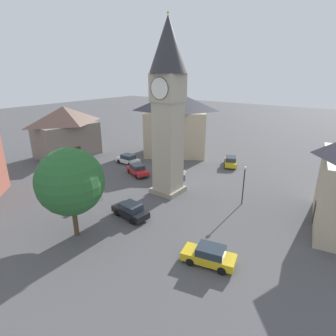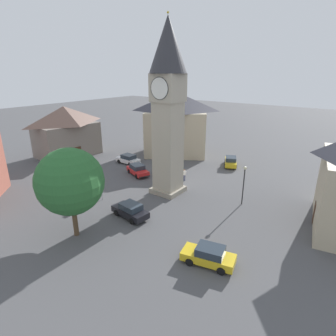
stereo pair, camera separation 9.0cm
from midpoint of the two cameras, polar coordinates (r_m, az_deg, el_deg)
name	(u,v)px [view 1 (the left image)]	position (r m, az deg, el deg)	size (l,w,h in m)	color
ground_plane	(168,192)	(34.44, -0.08, -4.92)	(200.00, 200.00, 0.00)	#4C4C4F
clock_tower	(168,96)	(31.48, -0.09, 14.68)	(4.10, 4.10, 19.87)	gray
car_blue_kerb	(209,255)	(22.55, 8.37, -17.40)	(4.39, 2.53, 1.53)	gold
car_silver_kerb	(230,161)	(44.47, 12.70, 1.36)	(3.27, 4.45, 1.53)	gold
car_red_corner	(130,210)	(28.74, -7.85, -8.65)	(4.29, 2.14, 1.53)	black
car_white_side	(128,159)	(44.92, -8.35, 1.82)	(4.19, 1.93, 1.53)	white
car_black_far	(138,170)	(39.90, -6.37, -0.37)	(4.46, 3.10, 1.53)	red
pedestrian	(184,174)	(37.49, 3.28, -1.20)	(0.42, 0.42, 1.69)	#2D3351
tree	(70,182)	(25.03, -19.60, -2.69)	(5.83, 5.83, 8.19)	brown
building_terrace_right	(66,131)	(51.38, -20.40, 7.21)	(7.88, 10.96, 8.56)	slate
building_corner_back	(175,123)	(48.73, 1.44, 9.23)	(13.14, 12.10, 10.91)	tan
lamp_post	(244,179)	(31.28, 15.35, -2.17)	(0.36, 0.36, 4.50)	black
road_sign	(101,185)	(32.53, -13.70, -3.37)	(0.60, 0.07, 2.80)	gray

